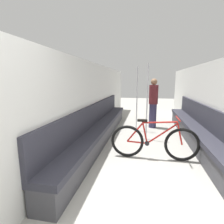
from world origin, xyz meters
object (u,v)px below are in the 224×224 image
at_px(grab_pole_far, 137,100).
at_px(passenger_standing, 153,103).
at_px(bicycle, 154,142).
at_px(grab_pole_near, 147,104).
at_px(bench_seat_row_left, 101,128).
at_px(bench_seat_row_right, 199,134).

relative_size(grab_pole_far, passenger_standing, 1.22).
height_order(bicycle, grab_pole_far, grab_pole_far).
xyz_separation_m(bicycle, passenger_standing, (0.07, 2.51, 0.50)).
bearing_deg(grab_pole_near, bicycle, -82.86).
distance_m(bench_seat_row_left, passenger_standing, 2.20).
xyz_separation_m(bench_seat_row_right, bicycle, (-1.11, -0.92, 0.04)).
bearing_deg(grab_pole_far, bench_seat_row_left, -129.48).
xyz_separation_m(bench_seat_row_right, grab_pole_near, (-1.26, 0.28, 0.66)).
xyz_separation_m(grab_pole_near, passenger_standing, (0.22, 1.31, -0.13)).
bearing_deg(grab_pole_near, passenger_standing, 80.61).
bearing_deg(bench_seat_row_left, grab_pole_near, 12.89).
distance_m(grab_pole_far, passenger_standing, 0.73).
distance_m(bench_seat_row_left, bicycle, 1.64).
bearing_deg(bench_seat_row_right, bicycle, -140.43).
relative_size(bicycle, grab_pole_far, 0.87).
xyz_separation_m(bicycle, grab_pole_near, (-0.15, 1.20, 0.63)).
xyz_separation_m(bench_seat_row_right, passenger_standing, (-1.04, 1.59, 0.53)).
xyz_separation_m(grab_pole_far, passenger_standing, (0.52, 0.50, -0.13)).
relative_size(bicycle, grab_pole_near, 0.87).
height_order(bench_seat_row_right, bicycle, bench_seat_row_right).
relative_size(bench_seat_row_right, passenger_standing, 3.42).
bearing_deg(passenger_standing, bench_seat_row_right, 134.17).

